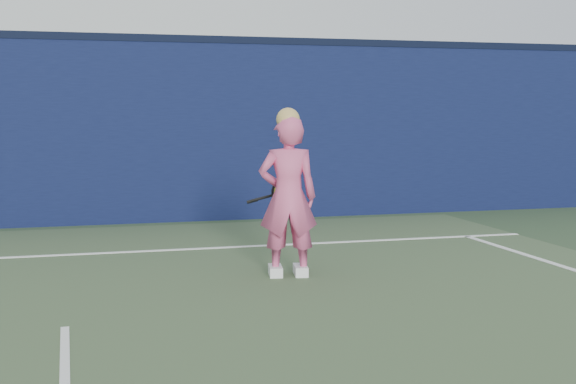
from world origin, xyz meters
name	(u,v)px	position (x,y,z in m)	size (l,w,h in m)	color
ground	(65,372)	(0.00, 0.00, 0.00)	(80.00, 80.00, 0.00)	#32492C
backstop_wall	(63,134)	(0.00, 6.50, 1.25)	(24.00, 0.40, 2.50)	#0C1236
wall_cap	(60,37)	(0.00, 6.50, 2.55)	(24.00, 0.42, 0.10)	black
player	(288,196)	(2.04, 2.34, 0.77)	(0.61, 0.45, 1.59)	#DB5586
racket	(282,193)	(2.10, 2.76, 0.75)	(0.51, 0.19, 0.28)	black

